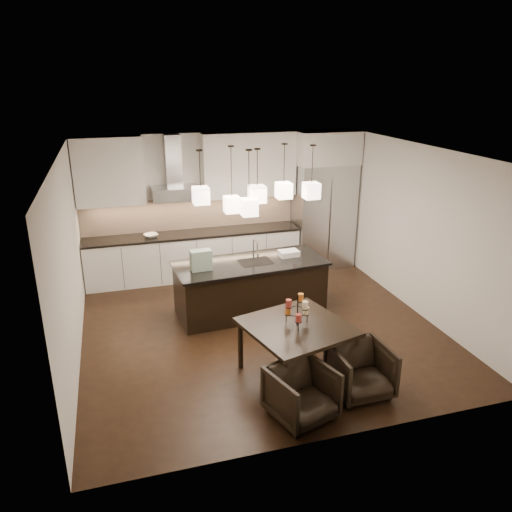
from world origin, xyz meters
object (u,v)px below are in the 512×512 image
object	(u,v)px
armchair_left	(302,393)
armchair_right	(361,370)
dining_table	(296,350)
refrigerator	(323,215)
island_body	(250,288)

from	to	relation	value
armchair_left	armchair_right	xyz separation A→B (m)	(0.88, 0.23, 0.01)
dining_table	armchair_left	xyz separation A→B (m)	(-0.25, -0.84, -0.05)
dining_table	refrigerator	bearing A→B (deg)	47.45
refrigerator	armchair_right	distance (m)	4.71
island_body	dining_table	distance (m)	2.06
island_body	dining_table	xyz separation A→B (m)	(0.06, -2.05, -0.05)
dining_table	armchair_right	xyz separation A→B (m)	(0.63, -0.61, -0.05)
armchair_left	island_body	bearing A→B (deg)	68.49
island_body	armchair_right	bearing A→B (deg)	-79.58
refrigerator	armchair_left	size ratio (longest dim) A/B	3.01
refrigerator	armchair_left	bearing A→B (deg)	-115.93
refrigerator	armchair_right	bearing A→B (deg)	-107.35
refrigerator	armchair_right	world-z (taller)	refrigerator
armchair_right	armchair_left	bearing A→B (deg)	-166.56
island_body	refrigerator	bearing A→B (deg)	36.20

